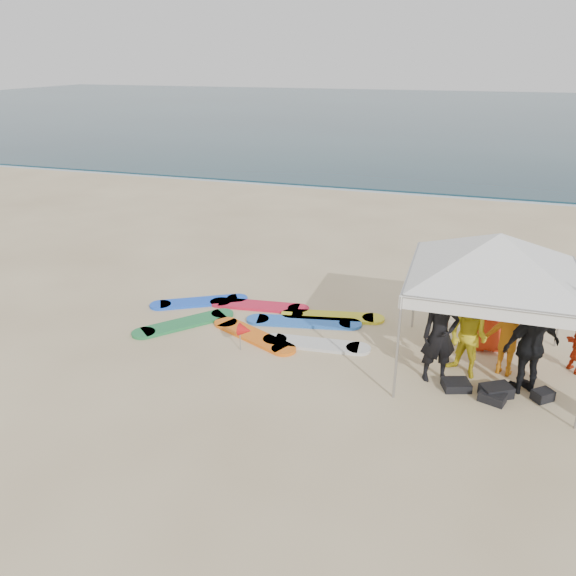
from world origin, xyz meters
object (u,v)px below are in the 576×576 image
(person_orange_a, at_px, (509,336))
(canopy_tent, at_px, (501,234))
(person_black_b, at_px, (531,346))
(person_orange_b, at_px, (493,310))
(person_black_a, at_px, (440,335))
(marker_pennant, at_px, (245,330))
(surfboard_spread, at_px, (263,320))
(person_yellow, at_px, (468,337))

(person_orange_a, distance_m, canopy_tent, 2.10)
(person_black_b, bearing_deg, person_orange_b, -97.43)
(person_orange_a, xyz_separation_m, canopy_tent, (-0.44, -0.02, 2.06))
(person_black_a, xyz_separation_m, person_orange_a, (1.30, 0.66, -0.14))
(person_black_a, relative_size, marker_pennant, 3.02)
(person_black_b, distance_m, surfboard_spread, 5.96)
(person_orange_a, bearing_deg, person_black_b, 135.54)
(marker_pennant, bearing_deg, person_black_b, 1.81)
(person_yellow, xyz_separation_m, person_orange_a, (0.77, 0.32, -0.01))
(canopy_tent, bearing_deg, person_black_a, -143.27)
(person_orange_a, xyz_separation_m, person_orange_b, (-0.31, 0.92, 0.10))
(canopy_tent, bearing_deg, marker_pennant, -171.38)
(person_orange_b, bearing_deg, person_orange_a, 95.57)
(person_black_a, bearing_deg, marker_pennant, 158.92)
(person_black_a, distance_m, marker_pennant, 4.01)
(person_black_b, xyz_separation_m, canopy_tent, (-0.78, 0.56, 1.92))
(person_black_b, bearing_deg, person_black_a, -27.87)
(person_black_a, bearing_deg, person_orange_b, 35.78)
(person_black_b, bearing_deg, person_orange_a, -90.59)
(person_yellow, relative_size, person_orange_a, 1.02)
(canopy_tent, bearing_deg, surfboard_spread, 171.68)
(person_black_b, relative_size, marker_pennant, 3.01)
(surfboard_spread, bearing_deg, person_orange_b, 2.47)
(person_yellow, bearing_deg, person_black_b, 17.90)
(person_orange_b, bearing_deg, person_yellow, 56.49)
(surfboard_spread, bearing_deg, person_black_b, -12.59)
(person_yellow, distance_m, person_orange_a, 0.84)
(person_black_a, distance_m, person_orange_b, 1.87)
(person_black_b, relative_size, canopy_tent, 0.44)
(marker_pennant, xyz_separation_m, surfboard_spread, (-0.13, 1.46, -0.46))
(person_orange_a, xyz_separation_m, surfboard_spread, (-5.41, 0.70, -0.78))
(person_orange_b, distance_m, canopy_tent, 2.17)
(person_yellow, distance_m, canopy_tent, 2.09)
(person_orange_b, xyz_separation_m, marker_pennant, (-4.97, -1.68, -0.43))
(marker_pennant, height_order, surfboard_spread, marker_pennant)
(person_yellow, xyz_separation_m, canopy_tent, (0.33, 0.29, 2.04))
(person_black_b, height_order, canopy_tent, canopy_tent)
(person_yellow, height_order, person_orange_b, person_orange_b)
(person_orange_a, bearing_deg, marker_pennant, 23.44)
(person_orange_a, bearing_deg, surfboard_spread, 7.87)
(marker_pennant, distance_m, surfboard_spread, 1.54)
(person_orange_a, distance_m, surfboard_spread, 5.51)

